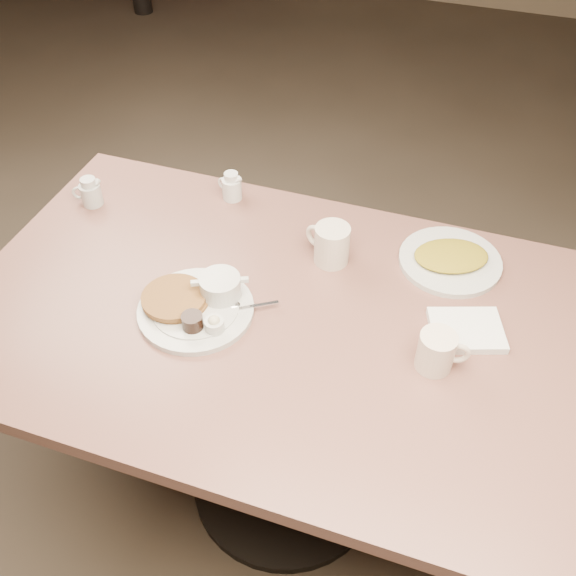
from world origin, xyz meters
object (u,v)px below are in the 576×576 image
(main_plate, at_px, (198,302))
(creamer_left, at_px, (90,192))
(coffee_mug_far, at_px, (331,244))
(coffee_mug_near, at_px, (437,351))
(hash_plate, at_px, (450,259))
(creamer_right, at_px, (232,187))
(diner_table, at_px, (285,363))

(main_plate, relative_size, creamer_left, 4.27)
(main_plate, height_order, coffee_mug_far, coffee_mug_far)
(main_plate, relative_size, coffee_mug_far, 2.66)
(coffee_mug_near, distance_m, coffee_mug_far, 0.39)
(coffee_mug_near, height_order, creamer_left, coffee_mug_near)
(creamer_left, bearing_deg, hash_plate, 4.24)
(main_plate, xyz_separation_m, coffee_mug_near, (0.54, 0.01, 0.02))
(creamer_left, relative_size, hash_plate, 0.25)
(creamer_right, xyz_separation_m, hash_plate, (0.61, -0.08, -0.02))
(coffee_mug_near, distance_m, creamer_right, 0.75)
(coffee_mug_near, xyz_separation_m, creamer_left, (-0.98, 0.26, -0.01))
(creamer_right, bearing_deg, creamer_left, -157.19)
(coffee_mug_near, bearing_deg, creamer_right, 146.96)
(diner_table, height_order, coffee_mug_near, coffee_mug_near)
(main_plate, bearing_deg, creamer_right, 101.97)
(main_plate, distance_m, hash_plate, 0.62)
(coffee_mug_far, distance_m, creamer_right, 0.36)
(hash_plate, bearing_deg, coffee_mug_near, -86.88)
(main_plate, relative_size, hash_plate, 1.06)
(creamer_left, relative_size, creamer_right, 1.03)
(diner_table, relative_size, coffee_mug_near, 12.86)
(creamer_left, bearing_deg, coffee_mug_near, -14.93)
(main_plate, xyz_separation_m, hash_plate, (0.52, 0.34, -0.01))
(diner_table, bearing_deg, creamer_left, 160.25)
(coffee_mug_far, bearing_deg, creamer_left, 179.11)
(diner_table, xyz_separation_m, coffee_mug_near, (0.34, -0.03, 0.22))
(main_plate, relative_size, coffee_mug_near, 3.00)
(main_plate, distance_m, coffee_mug_near, 0.54)
(creamer_left, height_order, hash_plate, creamer_left)
(diner_table, relative_size, hash_plate, 4.54)
(diner_table, distance_m, main_plate, 0.28)
(creamer_left, xyz_separation_m, hash_plate, (0.96, 0.07, -0.02))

